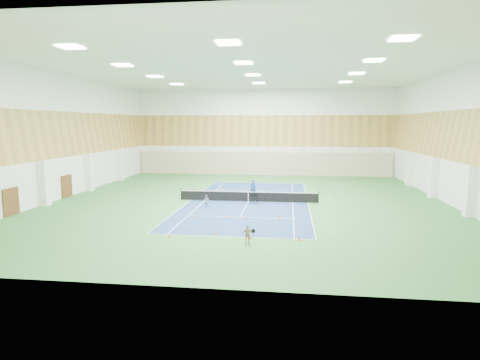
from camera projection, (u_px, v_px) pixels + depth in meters
name	position (u px, v px, depth m)	size (l,w,h in m)	color
ground	(248.00, 202.00, 37.29)	(40.00, 40.00, 0.00)	#2F6E35
room_shell	(248.00, 137.00, 36.45)	(36.00, 40.00, 12.00)	white
wood_cladding	(249.00, 115.00, 36.17)	(36.00, 40.00, 8.00)	#BD8D46
ceiling_light_grid	(249.00, 70.00, 35.63)	(21.40, 25.40, 0.06)	white
court_surface	(248.00, 201.00, 37.29)	(10.97, 23.77, 0.01)	navy
tennis_balls_scatter	(248.00, 201.00, 37.28)	(10.57, 22.77, 0.07)	#C3D123
tennis_net	(248.00, 196.00, 37.21)	(12.80, 0.10, 1.10)	black
back_curtain	(263.00, 164.00, 56.47)	(35.40, 0.16, 3.20)	#C6B793
door_left_a	(11.00, 202.00, 31.45)	(0.08, 1.80, 2.20)	#593319
door_left_b	(67.00, 186.00, 39.31)	(0.08, 1.80, 2.20)	#593319
coach	(253.00, 188.00, 39.75)	(0.62, 0.41, 1.71)	navy
child_court	(207.00, 201.00, 34.83)	(0.51, 0.40, 1.06)	#94939B
child_apron	(247.00, 235.00, 24.01)	(0.69, 0.29, 1.18)	tan
ball_cart	(254.00, 198.00, 36.28)	(0.57, 0.57, 0.99)	black
cone_svc_a	(197.00, 216.00, 31.06)	(0.19, 0.19, 0.21)	#FF600D
cone_svc_b	(226.00, 216.00, 30.81)	(0.21, 0.21, 0.24)	orange
cone_svc_c	(247.00, 218.00, 30.33)	(0.18, 0.18, 0.20)	orange
cone_svc_d	(279.00, 218.00, 30.39)	(0.21, 0.21, 0.23)	orange
cone_base_a	(170.00, 236.00, 25.47)	(0.20, 0.20, 0.22)	#FF650D
cone_base_b	(215.00, 233.00, 26.17)	(0.21, 0.21, 0.23)	orange
cone_base_c	(250.00, 237.00, 25.12)	(0.22, 0.22, 0.24)	#F4430C
cone_base_d	(299.00, 239.00, 24.78)	(0.23, 0.23, 0.25)	#E3500B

